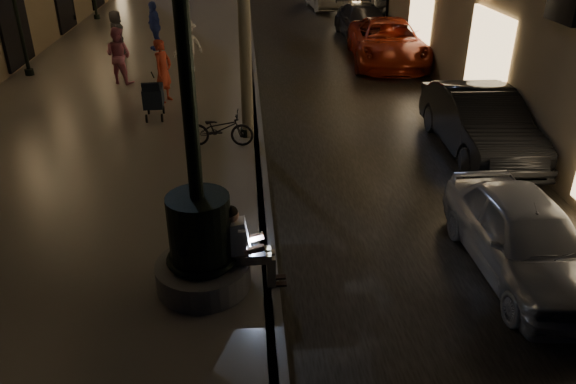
{
  "coord_description": "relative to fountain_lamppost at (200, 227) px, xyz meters",
  "views": [
    {
      "loc": [
        -0.28,
        -4.91,
        5.33
      ],
      "look_at": [
        0.34,
        3.0,
        1.2
      ],
      "focal_mm": 35.0,
      "sensor_mm": 36.0,
      "label": 1
    }
  ],
  "objects": [
    {
      "name": "ground",
      "position": [
        1.0,
        13.0,
        -1.21
      ],
      "size": [
        120.0,
        120.0,
        0.0
      ],
      "primitive_type": "plane",
      "color": "black",
      "rests_on": "ground"
    },
    {
      "name": "cobble_lane",
      "position": [
        4.0,
        13.0,
        -1.2
      ],
      "size": [
        6.0,
        45.0,
        0.02
      ],
      "primitive_type": "cube",
      "color": "black",
      "rests_on": "ground"
    },
    {
      "name": "promenade",
      "position": [
        -3.0,
        13.0,
        -1.11
      ],
      "size": [
        8.0,
        45.0,
        0.2
      ],
      "primitive_type": "cube",
      "color": "slate",
      "rests_on": "ground"
    },
    {
      "name": "curb_strip",
      "position": [
        1.0,
        13.0,
        -1.11
      ],
      "size": [
        0.25,
        45.0,
        0.2
      ],
      "primitive_type": "cube",
      "color": "#59595B",
      "rests_on": "ground"
    },
    {
      "name": "fountain_lamppost",
      "position": [
        0.0,
        0.0,
        0.0
      ],
      "size": [
        1.4,
        1.4,
        5.21
      ],
      "color": "#59595B",
      "rests_on": "promenade"
    },
    {
      "name": "seated_man_laptop",
      "position": [
        0.61,
        -0.0,
        -0.3
      ],
      "size": [
        0.96,
        0.33,
        1.33
      ],
      "color": "tan",
      "rests_on": "promenade"
    },
    {
      "name": "lamp_curb_a",
      "position": [
        0.7,
        6.0,
        2.02
      ],
      "size": [
        0.36,
        0.36,
        4.81
      ],
      "color": "black",
      "rests_on": "promenade"
    },
    {
      "name": "stroller",
      "position": [
        -1.69,
        7.45,
        -0.41
      ],
      "size": [
        0.54,
        1.18,
        1.19
      ],
      "rotation": [
        0.0,
        0.0,
        0.06
      ],
      "color": "black",
      "rests_on": "promenade"
    },
    {
      "name": "car_front",
      "position": [
        5.0,
        0.25,
        -0.56
      ],
      "size": [
        1.58,
        3.84,
        1.3
      ],
      "primitive_type": "imported",
      "rotation": [
        0.0,
        0.0,
        0.01
      ],
      "color": "#9D9EA4",
      "rests_on": "ground"
    },
    {
      "name": "car_second",
      "position": [
        6.14,
        5.03,
        -0.46
      ],
      "size": [
        1.64,
        4.57,
        1.5
      ],
      "primitive_type": "imported",
      "rotation": [
        0.0,
        0.0,
        -0.01
      ],
      "color": "black",
      "rests_on": "ground"
    },
    {
      "name": "car_third",
      "position": [
        5.93,
        13.32,
        -0.44
      ],
      "size": [
        3.1,
        5.77,
        1.54
      ],
      "primitive_type": "imported",
      "rotation": [
        0.0,
        0.0,
        -0.1
      ],
      "color": "maroon",
      "rests_on": "ground"
    },
    {
      "name": "car_rear",
      "position": [
        5.9,
        17.61,
        -0.53
      ],
      "size": [
        2.05,
        4.77,
        1.37
      ],
      "primitive_type": "imported",
      "rotation": [
        0.0,
        0.0,
        0.03
      ],
      "color": "#2E2E33",
      "rests_on": "ground"
    },
    {
      "name": "pedestrian_red",
      "position": [
        -1.57,
        8.9,
        -0.13
      ],
      "size": [
        0.68,
        0.76,
        1.76
      ],
      "primitive_type": "imported",
      "rotation": [
        0.0,
        0.0,
        1.06
      ],
      "color": "#BA3A25",
      "rests_on": "promenade"
    },
    {
      "name": "pedestrian_pink",
      "position": [
        -3.17,
        10.84,
        -0.14
      ],
      "size": [
        1.04,
        0.94,
        1.74
      ],
      "primitive_type": "imported",
      "rotation": [
        0.0,
        0.0,
        2.73
      ],
      "color": "#CC6C88",
      "rests_on": "promenade"
    },
    {
      "name": "pedestrian_white",
      "position": [
        -1.14,
        12.04,
        -0.15
      ],
      "size": [
        1.28,
        1.18,
        1.73
      ],
      "primitive_type": "imported",
      "rotation": [
        0.0,
        0.0,
        3.78
      ],
      "color": "silver",
      "rests_on": "promenade"
    },
    {
      "name": "pedestrian_blue",
      "position": [
        -2.67,
        15.36,
        -0.11
      ],
      "size": [
        0.89,
        1.13,
        1.8
      ],
      "primitive_type": "imported",
      "rotation": [
        0.0,
        0.0,
        5.21
      ],
      "color": "#2A3C9A",
      "rests_on": "promenade"
    },
    {
      "name": "pedestrian_dark",
      "position": [
        -3.92,
        14.47,
        -0.2
      ],
      "size": [
        0.52,
        0.8,
        1.63
      ],
      "primitive_type": "imported",
      "rotation": [
        0.0,
        0.0,
        1.58
      ],
      "color": "#333237",
      "rests_on": "promenade"
    },
    {
      "name": "bicycle",
      "position": [
        0.09,
        5.44,
        -0.6
      ],
      "size": [
        1.62,
        0.69,
        0.83
      ],
      "primitive_type": "imported",
      "rotation": [
        0.0,
        0.0,
        1.48
      ],
      "color": "black",
      "rests_on": "promenade"
    }
  ]
}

